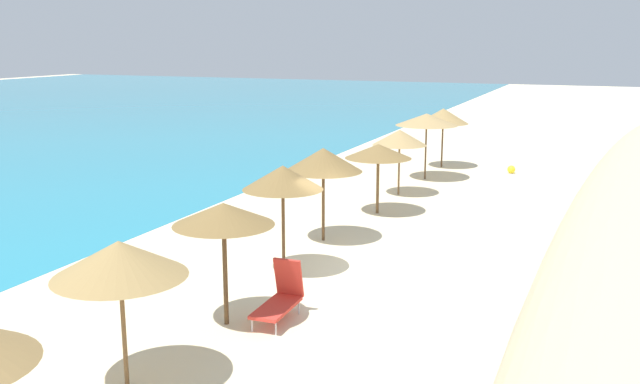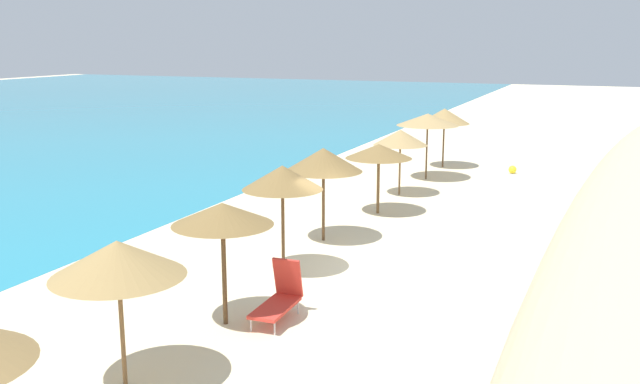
# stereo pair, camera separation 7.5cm
# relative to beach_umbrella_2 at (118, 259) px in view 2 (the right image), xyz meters

# --- Properties ---
(ground_plane) EXTENTS (160.00, 160.00, 0.00)m
(ground_plane) POSITION_rel_beach_umbrella_2_xyz_m (7.27, -1.66, -2.24)
(ground_plane) COLOR beige
(beach_umbrella_2) EXTENTS (2.22, 2.22, 2.54)m
(beach_umbrella_2) POSITION_rel_beach_umbrella_2_xyz_m (0.00, 0.00, 0.00)
(beach_umbrella_2) COLOR brown
(beach_umbrella_2) RESTS_ON ground_plane
(beach_umbrella_3) EXTENTS (2.05, 2.05, 2.56)m
(beach_umbrella_3) POSITION_rel_beach_umbrella_2_xyz_m (2.97, -0.22, 0.08)
(beach_umbrella_3) COLOR brown
(beach_umbrella_3) RESTS_ON ground_plane
(beach_umbrella_4) EXTENTS (2.00, 2.00, 2.73)m
(beach_umbrella_4) POSITION_rel_beach_umbrella_2_xyz_m (6.38, 0.10, 0.19)
(beach_umbrella_4) COLOR brown
(beach_umbrella_4) RESTS_ON ground_plane
(beach_umbrella_5) EXTENTS (2.24, 2.24, 2.72)m
(beach_umbrella_5) POSITION_rel_beach_umbrella_2_xyz_m (9.45, 0.28, 0.14)
(beach_umbrella_5) COLOR brown
(beach_umbrella_5) RESTS_ON ground_plane
(beach_umbrella_6) EXTENTS (2.22, 2.22, 2.35)m
(beach_umbrella_6) POSITION_rel_beach_umbrella_2_xyz_m (13.19, -0.16, -0.13)
(beach_umbrella_6) COLOR brown
(beach_umbrella_6) RESTS_ON ground_plane
(beach_umbrella_7) EXTENTS (2.03, 2.03, 2.46)m
(beach_umbrella_7) POSITION_rel_beach_umbrella_2_xyz_m (16.28, -0.00, -0.07)
(beach_umbrella_7) COLOR brown
(beach_umbrella_7) RESTS_ON ground_plane
(beach_umbrella_8) EXTENTS (2.56, 2.56, 2.75)m
(beach_umbrella_8) POSITION_rel_beach_umbrella_2_xyz_m (19.64, -0.17, 0.26)
(beach_umbrella_8) COLOR brown
(beach_umbrella_8) RESTS_ON ground_plane
(beach_umbrella_9) EXTENTS (2.29, 2.29, 2.68)m
(beach_umbrella_9) POSITION_rel_beach_umbrella_2_xyz_m (22.77, -0.16, 0.10)
(beach_umbrella_9) COLOR brown
(beach_umbrella_9) RESTS_ON ground_plane
(lounge_chair_0) EXTENTS (1.52, 0.66, 1.20)m
(lounge_chair_0) POSITION_rel_beach_umbrella_2_xyz_m (3.65, -1.13, -1.76)
(lounge_chair_0) COLOR red
(lounge_chair_0) RESTS_ON ground_plane
(beach_ball) EXTENTS (0.34, 0.34, 0.34)m
(beach_ball) POSITION_rel_beach_umbrella_2_xyz_m (22.36, -3.35, -2.06)
(beach_ball) COLOR yellow
(beach_ball) RESTS_ON ground_plane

